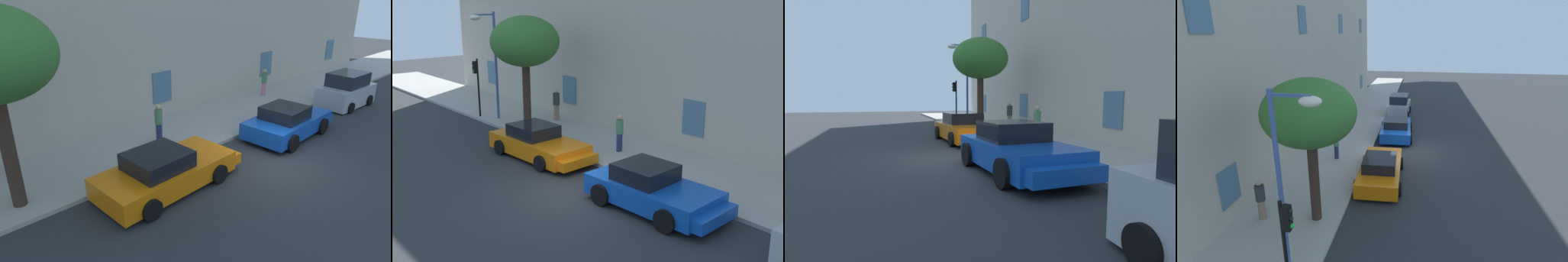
# 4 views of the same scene
# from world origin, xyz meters

# --- Properties ---
(ground_plane) EXTENTS (80.00, 80.00, 0.00)m
(ground_plane) POSITION_xyz_m (0.00, 0.00, 0.00)
(ground_plane) COLOR #2B2D30
(sidewalk) EXTENTS (60.00, 4.15, 0.14)m
(sidewalk) POSITION_xyz_m (0.00, 4.60, 0.07)
(sidewalk) COLOR #A8A399
(sidewalk) RESTS_ON ground
(sportscar_red_lead) EXTENTS (5.03, 2.33, 1.36)m
(sportscar_red_lead) POSITION_xyz_m (-3.79, 1.47, 0.59)
(sportscar_red_lead) COLOR orange
(sportscar_red_lead) RESTS_ON ground
(sportscar_yellow_flank) EXTENTS (4.66, 2.40, 1.41)m
(sportscar_yellow_flank) POSITION_xyz_m (2.72, 1.25, 0.62)
(sportscar_yellow_flank) COLOR #144CB2
(sportscar_yellow_flank) RESTS_ON ground
(hatchback_parked) EXTENTS (3.58, 2.06, 1.83)m
(hatchback_parked) POSITION_xyz_m (8.67, 1.49, 0.81)
(hatchback_parked) COLOR #B2B7BC
(hatchback_parked) RESTS_ON ground
(pedestrian_admiring) EXTENTS (0.39, 0.39, 1.57)m
(pedestrian_admiring) POSITION_xyz_m (6.60, 5.45, 0.95)
(pedestrian_admiring) COLOR pink
(pedestrian_admiring) RESTS_ON sidewalk
(pedestrian_strolling) EXTENTS (0.37, 0.37, 1.60)m
(pedestrian_strolling) POSITION_xyz_m (-2.03, 4.31, 0.97)
(pedestrian_strolling) COLOR navy
(pedestrian_strolling) RESTS_ON sidewalk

